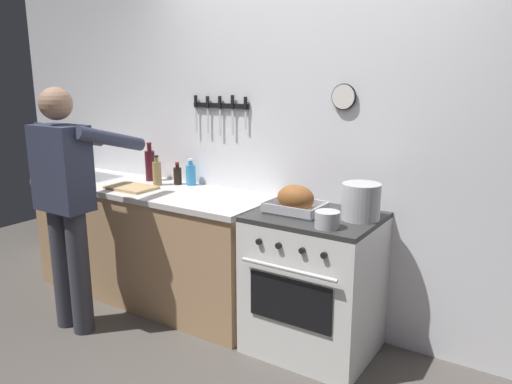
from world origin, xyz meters
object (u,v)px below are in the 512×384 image
object	(u,v)px
roasting_pan	(296,200)
bottle_vinegar	(157,173)
person_cook	(67,195)
bottle_wine_red	(150,165)
stock_pot	(361,201)
bottle_dish_soap	(191,174)
saucepan	(327,220)
bottle_soy_sauce	(178,175)
cutting_board	(131,188)
stove	(314,283)

from	to	relation	value
roasting_pan	bottle_vinegar	distance (m)	1.28
person_cook	bottle_vinegar	world-z (taller)	person_cook
person_cook	bottle_wine_red	world-z (taller)	person_cook
bottle_vinegar	roasting_pan	bearing A→B (deg)	-5.29
stock_pot	bottle_vinegar	xyz separation A→B (m)	(-1.67, 0.04, -0.01)
bottle_wine_red	bottle_dish_soap	size ratio (longest dim) A/B	1.50
roasting_pan	bottle_wine_red	xyz separation A→B (m)	(-1.45, 0.21, 0.05)
saucepan	bottle_soy_sauce	world-z (taller)	bottle_soy_sauce
roasting_pan	stock_pot	world-z (taller)	stock_pot
bottle_wine_red	bottle_soy_sauce	xyz separation A→B (m)	(0.28, 0.01, -0.06)
roasting_pan	cutting_board	size ratio (longest dim) A/B	0.98
person_cook	bottle_vinegar	bearing A→B (deg)	-13.51
saucepan	bottle_dish_soap	xyz separation A→B (m)	(-1.36, 0.44, 0.04)
stock_pot	stove	bearing A→B (deg)	-167.71
person_cook	stock_pot	distance (m)	1.91
person_cook	saucepan	distance (m)	1.74
cutting_board	bottle_vinegar	size ratio (longest dim) A/B	1.55
stove	bottle_soy_sauce	bearing A→B (deg)	171.30
stove	cutting_board	size ratio (longest dim) A/B	2.50
saucepan	bottle_soy_sauce	bearing A→B (deg)	164.57
roasting_pan	saucepan	size ratio (longest dim) A/B	2.50
cutting_board	bottle_dish_soap	size ratio (longest dim) A/B	1.75
stove	roasting_pan	xyz separation A→B (m)	(-0.13, -0.03, 0.53)
stock_pot	saucepan	distance (m)	0.29
stove	roasting_pan	world-z (taller)	roasting_pan
bottle_vinegar	stove	bearing A→B (deg)	-3.75
roasting_pan	saucepan	bearing A→B (deg)	-31.08
stock_pot	cutting_board	xyz separation A→B (m)	(-1.74, -0.17, -0.10)
bottle_dish_soap	bottle_soy_sauce	bearing A→B (deg)	-159.57
saucepan	bottle_dish_soap	size ratio (longest dim) A/B	0.68
saucepan	bottle_vinegar	distance (m)	1.61
stove	bottle_wine_red	distance (m)	1.69
stock_pot	bottle_vinegar	size ratio (longest dim) A/B	0.98
stove	bottle_dish_soap	size ratio (longest dim) A/B	4.38
cutting_board	bottle_wine_red	size ratio (longest dim) A/B	1.17
person_cook	bottle_wine_red	size ratio (longest dim) A/B	5.37
saucepan	bottle_soy_sauce	xyz separation A→B (m)	(-1.46, 0.40, 0.02)
roasting_pan	bottle_dish_soap	bearing A→B (deg)	166.13
stock_pot	bottle_soy_sauce	distance (m)	1.56
stove	bottle_soy_sauce	world-z (taller)	bottle_soy_sauce
bottle_soy_sauce	bottle_vinegar	xyz separation A→B (m)	(-0.12, -0.11, 0.02)
person_cook	bottle_dish_soap	xyz separation A→B (m)	(0.33, 0.88, 0.03)
bottle_wine_red	bottle_vinegar	world-z (taller)	bottle_wine_red
saucepan	bottle_dish_soap	bearing A→B (deg)	162.00
bottle_soy_sauce	bottle_wine_red	bearing A→B (deg)	-178.00
stock_pot	bottle_dish_soap	world-z (taller)	stock_pot
bottle_soy_sauce	bottle_vinegar	distance (m)	0.16
stock_pot	roasting_pan	bearing A→B (deg)	-167.94
stove	cutting_board	world-z (taller)	cutting_board
stock_pot	saucepan	bearing A→B (deg)	-109.25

